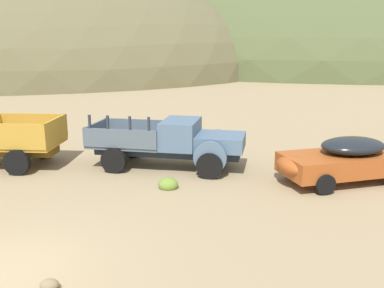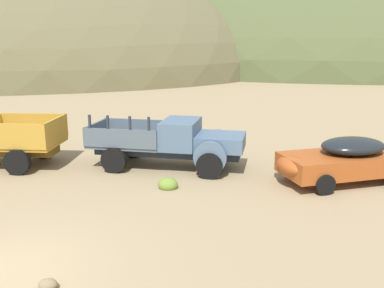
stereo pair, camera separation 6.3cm
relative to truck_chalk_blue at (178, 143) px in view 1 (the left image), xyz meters
name	(u,v)px [view 1 (the left image)]	position (x,y,z in m)	size (l,w,h in m)	color
hill_far_left	(21,71)	(-28.55, 51.80, -1.00)	(79.07, 64.51, 32.10)	brown
hill_distant	(325,64)	(26.13, 75.21, -1.00)	(105.57, 88.35, 36.83)	#4C5633
truck_chalk_blue	(178,143)	(0.00, 0.00, 0.00)	(6.18, 3.14, 2.16)	#262D39
car_oxide_orange	(342,159)	(5.80, -1.51, -0.18)	(4.99, 3.16, 1.57)	#A34C1E
bush_back_edge	(359,146)	(8.06, 3.15, -0.88)	(0.68, 0.56, 0.50)	olive
bush_lone_scrub	(168,185)	(-0.20, -2.35, -0.88)	(0.68, 0.62, 0.47)	olive
rock_small	(49,285)	(-2.03, -8.37, -0.89)	(0.38, 0.31, 0.23)	#7D6C4E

